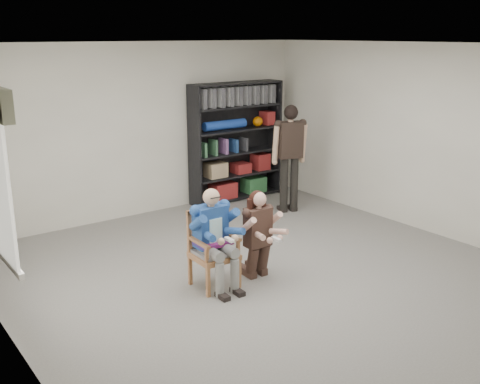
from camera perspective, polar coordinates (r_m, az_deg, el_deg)
room_shell at (r=6.43m, az=4.62°, el=2.12°), size 6.00×7.00×2.80m
floor at (r=6.90m, az=4.36°, el=-9.25°), size 6.00×7.00×0.01m
armchair at (r=6.64m, az=-2.65°, el=-5.86°), size 0.56×0.54×0.93m
seated_man at (r=6.59m, az=-2.66°, el=-4.73°), size 0.54×0.74×1.21m
kneeling_woman at (r=6.84m, az=1.95°, el=-4.40°), size 0.49×0.76×1.11m
bookshelf at (r=10.05m, az=-0.38°, el=5.12°), size 1.80×0.38×2.10m
standing_man at (r=9.35m, az=5.07°, el=3.30°), size 0.62×0.47×1.80m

